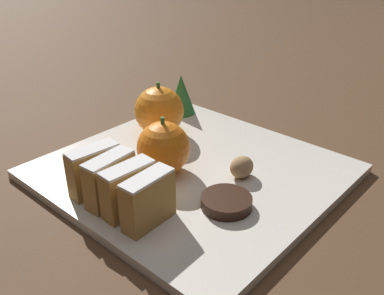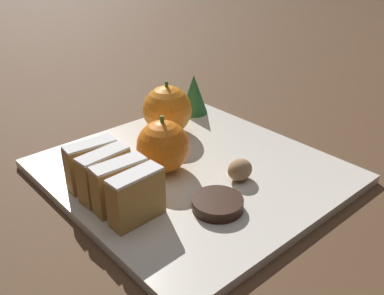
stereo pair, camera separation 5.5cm
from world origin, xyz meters
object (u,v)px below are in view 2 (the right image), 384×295
object	(u,v)px
orange_near	(163,146)
orange_far	(167,110)
walnut	(240,170)
chocolate_cookie	(218,204)

from	to	relation	value
orange_near	orange_far	world-z (taller)	orange_far
orange_far	walnut	size ratio (longest dim) A/B	2.45
orange_near	chocolate_cookie	bearing A→B (deg)	-94.51
orange_near	walnut	bearing A→B (deg)	-55.55
orange_far	walnut	bearing A→B (deg)	-96.32
orange_far	chocolate_cookie	size ratio (longest dim) A/B	1.40
walnut	orange_near	bearing A→B (deg)	124.45
walnut	chocolate_cookie	world-z (taller)	walnut
orange_near	chocolate_cookie	world-z (taller)	orange_near
orange_near	walnut	distance (m)	0.10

